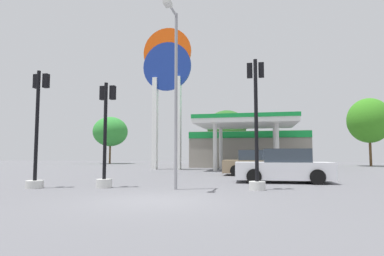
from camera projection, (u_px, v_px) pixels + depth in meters
The scene contains 12 objects.
ground_plane at pixel (155, 201), 9.20m from camera, with size 90.00×90.00×0.00m, color slate.
gas_station at pixel (249, 147), 31.76m from camera, with size 11.32×12.84×4.30m.
station_pole_sign at pixel (167, 78), 27.99m from camera, with size 4.32×0.56×12.45m.
car_0 at pixel (259, 164), 19.90m from camera, with size 4.43×2.08×1.58m.
car_2 at pixel (283, 167), 15.04m from camera, with size 4.51×2.21×1.58m.
traffic_signal_0 at pixel (37, 141), 12.71m from camera, with size 0.67×0.69×4.69m.
traffic_signal_1 at pixel (256, 135), 12.09m from camera, with size 0.65×0.66×4.96m.
traffic_signal_2 at pixel (105, 146), 12.86m from camera, with size 0.65×0.67×4.23m.
tree_0 at pixel (110, 132), 43.90m from camera, with size 4.70×4.70×6.40m.
tree_1 at pixel (227, 126), 38.29m from camera, with size 4.74×4.74×6.54m.
tree_2 at pixel (369, 121), 34.83m from camera, with size 4.50×4.50×7.41m.
corner_streetlamp at pixel (175, 80), 12.17m from camera, with size 0.24×1.48×6.86m.
Camera 1 is at (3.02, -8.91, 1.35)m, focal length 29.92 mm.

